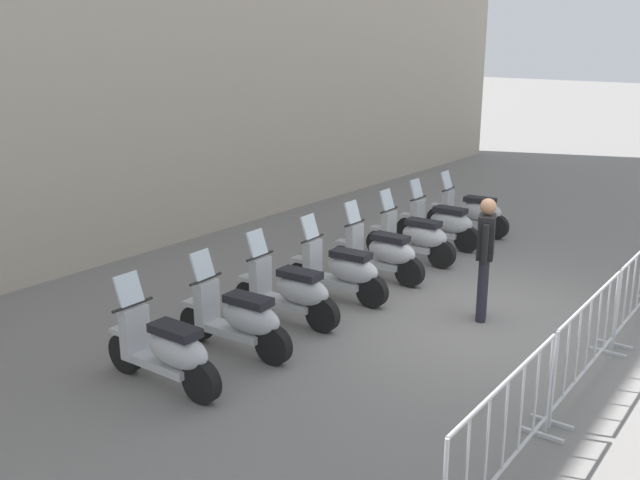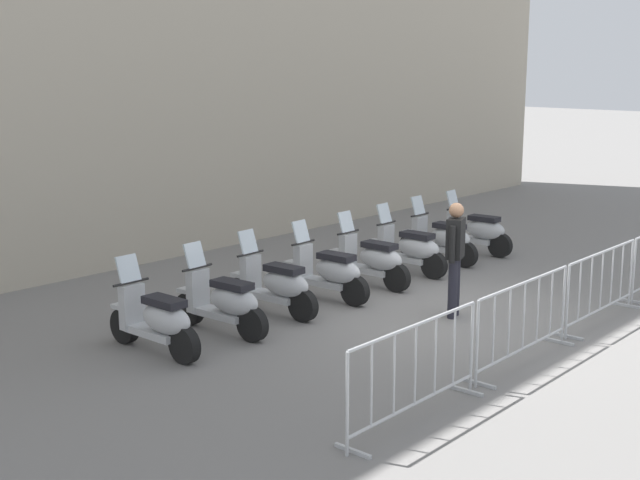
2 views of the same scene
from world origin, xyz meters
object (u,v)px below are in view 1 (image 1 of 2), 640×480
Objects in this scene: motorcycle_1 at (238,319)px; motorcycle_5 at (414,237)px; motorcycle_6 at (441,224)px; officer_near_row_end at (485,252)px; barrier_segment_1 at (587,342)px; motorcycle_4 at (381,253)px; motorcycle_0 at (166,351)px; motorcycle_2 at (290,292)px; motorcycle_7 at (471,213)px; barrier_segment_0 at (504,435)px; motorcycle_3 at (341,271)px; barrier_segment_2 at (639,285)px.

motorcycle_1 is 4.59m from motorcycle_5.
motorcycle_6 is 0.99× the size of officer_near_row_end.
barrier_segment_1 is (2.27, -3.38, 0.07)m from motorcycle_1.
motorcycle_4 is 4.16m from barrier_segment_1.
officer_near_row_end is at bearing 66.04° from barrier_segment_1.
motorcycle_1 is 0.99× the size of motorcycle_6.
motorcycle_5 is at bearing 10.26° from motorcycle_0.
motorcycle_4 is at bearing 10.07° from motorcycle_0.
barrier_segment_1 is (1.16, -3.68, 0.07)m from motorcycle_2.
motorcycle_2 and motorcycle_7 have the same top height.
motorcycle_1 is 1.00× the size of motorcycle_5.
barrier_segment_1 is at bearing -56.13° from motorcycle_1.
barrier_segment_0 is at bearing -143.90° from motorcycle_7.
motorcycle_3 is 3.44m from motorcycle_6.
motorcycle_4 reaches higher than barrier_segment_0.
motorcycle_4 is 0.76× the size of barrier_segment_2.
motorcycle_7 is (6.77, 1.21, 0.00)m from motorcycle_1.
barrier_segment_0 is (-5.69, -4.87, 0.07)m from motorcycle_6.
motorcycle_3 is at bearing 124.44° from barrier_segment_2.
barrier_segment_2 is (4.60, -2.99, 0.07)m from motorcycle_1.
motorcycle_0 and motorcycle_2 have the same top height.
barrier_segment_2 is 1.30× the size of officer_near_row_end.
motorcycle_4 is at bearing 9.93° from motorcycle_3.
motorcycle_7 is at bearing 45.58° from barrier_segment_1.
motorcycle_4 is at bearing -168.97° from motorcycle_5.
motorcycle_2 is 3.86m from barrier_segment_1.
motorcycle_2 and motorcycle_3 have the same top height.
motorcycle_0 is 1.00× the size of motorcycle_1.
barrier_segment_0 is at bearing -118.84° from motorcycle_3.
barrier_segment_0 is (-0.06, -3.77, 0.07)m from motorcycle_1.
barrier_segment_1 is (-3.36, -4.48, 0.07)m from motorcycle_6.
motorcycle_5 is 0.76× the size of barrier_segment_0.
officer_near_row_end reaches higher than motorcycle_0.
motorcycle_0 and motorcycle_5 have the same top height.
motorcycle_7 is at bearing 9.79° from motorcycle_3.
motorcycle_5 is (4.51, 0.85, 0.00)m from motorcycle_1.
motorcycle_6 reaches higher than barrier_segment_0.
motorcycle_1 is 3.49m from officer_near_row_end.
motorcycle_4 is 1.00× the size of motorcycle_6.
barrier_segment_2 is at bearing -117.31° from motorcycle_7.
barrier_segment_0 is 1.30× the size of officer_near_row_end.
barrier_segment_0 is 4.73m from barrier_segment_2.
barrier_segment_2 is at bearing -43.28° from motorcycle_2.
motorcycle_3 and motorcycle_7 have the same top height.
motorcycle_5 is 2.75m from officer_near_row_end.
motorcycle_0 is at bearing -169.41° from motorcycle_6.
motorcycle_4 is 2.17m from officer_near_row_end.
barrier_segment_2 is at bearing -71.35° from motorcycle_4.
barrier_segment_1 is at bearing 9.49° from barrier_segment_0.
motorcycle_0 is 1.00× the size of motorcycle_6.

